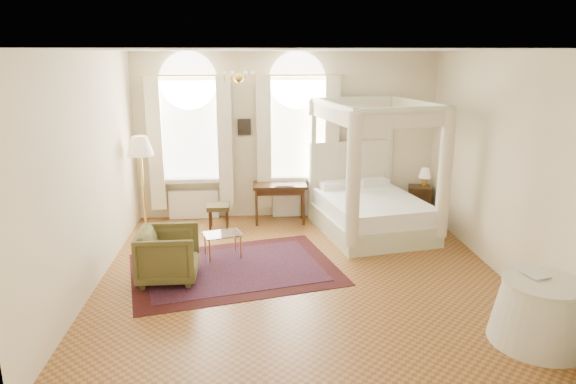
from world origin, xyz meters
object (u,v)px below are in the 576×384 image
stool (218,209)px  writing_desk (280,190)px  canopy_bed (372,204)px  armchair (169,255)px  coffee_table (223,236)px  side_table (540,312)px  nightstand (419,201)px  floor_lamp (140,151)px

stool → writing_desk: bearing=15.1°
canopy_bed → armchair: (-3.47, -1.82, -0.16)m
coffee_table → side_table: side_table is taller
canopy_bed → stool: 2.90m
writing_desk → nightstand: bearing=3.3°
coffee_table → floor_lamp: bearing=140.4°
armchair → canopy_bed: bearing=-62.7°
stool → side_table: (3.93, -4.28, -0.03)m
canopy_bed → side_table: (1.07, -3.86, -0.18)m
nightstand → armchair: (-4.67, -2.73, 0.07)m
nightstand → armchair: 5.41m
nightstand → writing_desk: size_ratio=0.60×
nightstand → coffee_table: 4.36m
canopy_bed → armchair: bearing=-152.3°
writing_desk → stool: bearing=-164.9°
canopy_bed → coffee_table: (-2.72, -0.99, -0.19)m
canopy_bed → side_table: 4.01m
armchair → floor_lamp: size_ratio=0.47×
canopy_bed → floor_lamp: size_ratio=1.39×
stool → side_table: size_ratio=0.43×
coffee_table → floor_lamp: floor_lamp is taller
nightstand → stool: (-4.07, -0.49, 0.08)m
writing_desk → side_table: writing_desk is taller
armchair → side_table: armchair is taller
writing_desk → floor_lamp: bearing=-168.5°
nightstand → stool: size_ratio=1.32×
canopy_bed → writing_desk: 1.83m
writing_desk → stool: (-1.19, -0.32, -0.27)m
coffee_table → writing_desk: bearing=58.9°
stool → coffee_table: size_ratio=0.70×
floor_lamp → coffee_table: bearing=-39.6°
nightstand → stool: bearing=-173.2°
writing_desk → armchair: size_ratio=1.22×
coffee_table → floor_lamp: 2.26m
canopy_bed → nightstand: size_ratio=4.01×
nightstand → side_table: (-0.14, -4.77, 0.06)m
canopy_bed → coffee_table: bearing=-159.9°
canopy_bed → floor_lamp: 4.32m
canopy_bed → side_table: size_ratio=2.29×
stool → armchair: bearing=-105.1°
canopy_bed → stool: size_ratio=5.29×
stool → armchair: size_ratio=0.56×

